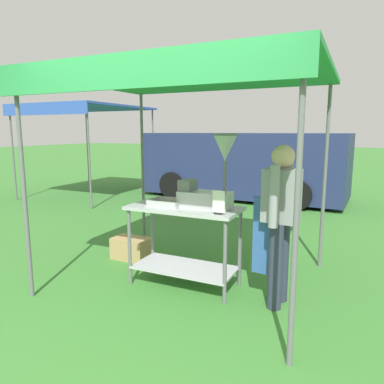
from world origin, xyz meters
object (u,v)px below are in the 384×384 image
(stall_canopy, at_px, (188,82))
(neighbour_tent, at_px, (85,109))
(donut_tray, at_px, (168,204))
(van_navy, at_px, (242,164))
(supply_crate, at_px, (131,248))
(vendor, at_px, (280,217))
(donut_cart, at_px, (184,230))
(menu_sign, at_px, (219,204))
(donut_fryer, at_px, (210,181))

(stall_canopy, xyz_separation_m, neighbour_tent, (-4.92, 3.97, 0.05))
(donut_tray, relative_size, van_navy, 0.07)
(stall_canopy, bearing_deg, donut_tray, -145.25)
(stall_canopy, height_order, supply_crate, stall_canopy)
(van_navy, bearing_deg, vendor, -69.49)
(donut_cart, relative_size, van_navy, 0.24)
(vendor, height_order, neighbour_tent, neighbour_tent)
(donut_cart, bearing_deg, menu_sign, -21.27)
(vendor, distance_m, van_navy, 6.02)
(donut_fryer, height_order, supply_crate, donut_fryer)
(vendor, bearing_deg, donut_fryer, 176.04)
(stall_canopy, xyz_separation_m, menu_sign, (0.47, -0.28, -1.24))
(donut_tray, distance_m, vendor, 1.24)
(vendor, relative_size, supply_crate, 3.11)
(supply_crate, bearing_deg, donut_cart, -23.46)
(donut_fryer, relative_size, supply_crate, 1.55)
(supply_crate, height_order, neighbour_tent, neighbour_tent)
(menu_sign, xyz_separation_m, neighbour_tent, (-5.40, 4.25, 1.29))
(donut_tray, relative_size, menu_sign, 1.61)
(vendor, relative_size, van_navy, 0.30)
(donut_cart, relative_size, neighbour_tent, 0.42)
(donut_tray, bearing_deg, donut_fryer, 7.53)
(donut_fryer, xyz_separation_m, vendor, (0.76, -0.05, -0.31))
(supply_crate, relative_size, neighbour_tent, 0.18)
(stall_canopy, distance_m, donut_fryer, 1.09)
(supply_crate, bearing_deg, donut_fryer, -17.43)
(donut_fryer, relative_size, neighbour_tent, 0.27)
(vendor, height_order, van_navy, van_navy)
(donut_fryer, bearing_deg, menu_sign, -50.58)
(stall_canopy, xyz_separation_m, vendor, (1.05, -0.12, -1.36))
(van_navy, bearing_deg, supply_crate, -89.77)
(donut_cart, height_order, menu_sign, menu_sign)
(donut_cart, xyz_separation_m, van_navy, (-1.06, 5.62, 0.23))
(donut_tray, xyz_separation_m, vendor, (1.24, 0.01, -0.03))
(stall_canopy, relative_size, menu_sign, 12.05)
(supply_crate, distance_m, van_navy, 5.22)
(donut_cart, xyz_separation_m, donut_tray, (-0.19, -0.03, 0.29))
(donut_cart, distance_m, donut_fryer, 0.64)
(stall_canopy, bearing_deg, menu_sign, -30.81)
(van_navy, bearing_deg, donut_fryer, -76.38)
(neighbour_tent, bearing_deg, menu_sign, -38.21)
(stall_canopy, xyz_separation_m, supply_crate, (-1.04, 0.35, -2.11))
(donut_cart, bearing_deg, supply_crate, 156.54)
(menu_sign, relative_size, vendor, 0.15)
(donut_fryer, xyz_separation_m, menu_sign, (0.18, -0.22, -0.20))
(donut_tray, distance_m, neighbour_tent, 6.41)
(donut_cart, distance_m, vendor, 1.08)
(stall_canopy, xyz_separation_m, donut_tray, (-0.19, -0.13, -1.32))
(donut_tray, height_order, vendor, vendor)
(van_navy, relative_size, neighbour_tent, 1.81)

